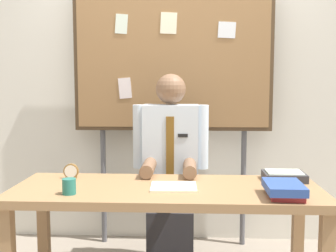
{
  "coord_description": "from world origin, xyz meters",
  "views": [
    {
      "loc": [
        0.13,
        -2.44,
        1.37
      ],
      "look_at": [
        0.0,
        0.17,
        1.09
      ],
      "focal_mm": 44.42,
      "sensor_mm": 36.0,
      "label": 1
    }
  ],
  "objects_px": {
    "person": "(171,178)",
    "bulletin_board": "(173,60)",
    "desk": "(167,202)",
    "coffee_mug": "(69,186)",
    "paper_tray": "(284,176)",
    "open_notebook": "(174,187)",
    "desk_clock": "(71,172)",
    "book_stack": "(285,189)"
  },
  "relations": [
    {
      "from": "paper_tray",
      "to": "open_notebook",
      "type": "bearing_deg",
      "value": -162.22
    },
    {
      "from": "person",
      "to": "paper_tray",
      "type": "relative_size",
      "value": 5.5
    },
    {
      "from": "bulletin_board",
      "to": "desk_clock",
      "type": "bearing_deg",
      "value": -129.27
    },
    {
      "from": "person",
      "to": "bulletin_board",
      "type": "xyz_separation_m",
      "value": [
        -0.0,
        0.4,
        0.88
      ]
    },
    {
      "from": "desk",
      "to": "book_stack",
      "type": "relative_size",
      "value": 6.48
    },
    {
      "from": "book_stack",
      "to": "bulletin_board",
      "type": "bearing_deg",
      "value": 119.81
    },
    {
      "from": "book_stack",
      "to": "desk_clock",
      "type": "relative_size",
      "value": 2.91
    },
    {
      "from": "bulletin_board",
      "to": "paper_tray",
      "type": "relative_size",
      "value": 8.33
    },
    {
      "from": "paper_tray",
      "to": "coffee_mug",
      "type": "bearing_deg",
      "value": -162.9
    },
    {
      "from": "coffee_mug",
      "to": "paper_tray",
      "type": "xyz_separation_m",
      "value": [
        1.28,
        0.39,
        -0.02
      ]
    },
    {
      "from": "desk",
      "to": "coffee_mug",
      "type": "height_order",
      "value": "coffee_mug"
    },
    {
      "from": "coffee_mug",
      "to": "paper_tray",
      "type": "height_order",
      "value": "coffee_mug"
    },
    {
      "from": "desk",
      "to": "bulletin_board",
      "type": "xyz_separation_m",
      "value": [
        -0.0,
        0.96,
        0.89
      ]
    },
    {
      "from": "bulletin_board",
      "to": "book_stack",
      "type": "height_order",
      "value": "bulletin_board"
    },
    {
      "from": "open_notebook",
      "to": "paper_tray",
      "type": "bearing_deg",
      "value": 17.78
    },
    {
      "from": "desk",
      "to": "desk_clock",
      "type": "relative_size",
      "value": 18.85
    },
    {
      "from": "book_stack",
      "to": "open_notebook",
      "type": "height_order",
      "value": "book_stack"
    },
    {
      "from": "bulletin_board",
      "to": "coffee_mug",
      "type": "bearing_deg",
      "value": -115.04
    },
    {
      "from": "person",
      "to": "desk_clock",
      "type": "distance_m",
      "value": 0.75
    },
    {
      "from": "open_notebook",
      "to": "book_stack",
      "type": "bearing_deg",
      "value": -15.2
    },
    {
      "from": "desk",
      "to": "bulletin_board",
      "type": "relative_size",
      "value": 0.85
    },
    {
      "from": "bulletin_board",
      "to": "open_notebook",
      "type": "distance_m",
      "value": 1.26
    },
    {
      "from": "coffee_mug",
      "to": "desk_clock",
      "type": "bearing_deg",
      "value": 104.35
    },
    {
      "from": "coffee_mug",
      "to": "paper_tray",
      "type": "relative_size",
      "value": 0.34
    },
    {
      "from": "desk",
      "to": "book_stack",
      "type": "height_order",
      "value": "book_stack"
    },
    {
      "from": "desk_clock",
      "to": "coffee_mug",
      "type": "height_order",
      "value": "desk_clock"
    },
    {
      "from": "person",
      "to": "desk_clock",
      "type": "bearing_deg",
      "value": -149.26
    },
    {
      "from": "person",
      "to": "open_notebook",
      "type": "xyz_separation_m",
      "value": [
        0.04,
        -0.58,
        0.08
      ]
    },
    {
      "from": "desk",
      "to": "open_notebook",
      "type": "height_order",
      "value": "open_notebook"
    },
    {
      "from": "person",
      "to": "bulletin_board",
      "type": "height_order",
      "value": "bulletin_board"
    },
    {
      "from": "desk",
      "to": "desk_clock",
      "type": "distance_m",
      "value": 0.67
    },
    {
      "from": "open_notebook",
      "to": "desk_clock",
      "type": "bearing_deg",
      "value": 163.06
    },
    {
      "from": "bulletin_board",
      "to": "coffee_mug",
      "type": "relative_size",
      "value": 24.51
    },
    {
      "from": "person",
      "to": "coffee_mug",
      "type": "xyz_separation_m",
      "value": [
        -0.54,
        -0.75,
        0.12
      ]
    },
    {
      "from": "desk",
      "to": "person",
      "type": "xyz_separation_m",
      "value": [
        0.0,
        0.56,
        0.02
      ]
    },
    {
      "from": "open_notebook",
      "to": "paper_tray",
      "type": "relative_size",
      "value": 1.05
    },
    {
      "from": "paper_tray",
      "to": "desk_clock",
      "type": "bearing_deg",
      "value": -179.23
    },
    {
      "from": "bulletin_board",
      "to": "paper_tray",
      "type": "height_order",
      "value": "bulletin_board"
    },
    {
      "from": "desk",
      "to": "desk_clock",
      "type": "bearing_deg",
      "value": 163.64
    },
    {
      "from": "desk_clock",
      "to": "paper_tray",
      "type": "height_order",
      "value": "desk_clock"
    },
    {
      "from": "bulletin_board",
      "to": "coffee_mug",
      "type": "height_order",
      "value": "bulletin_board"
    },
    {
      "from": "open_notebook",
      "to": "desk_clock",
      "type": "relative_size",
      "value": 2.77
    }
  ]
}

